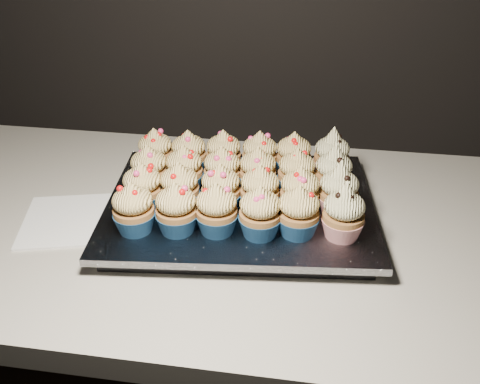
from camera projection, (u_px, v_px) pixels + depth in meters
The scene contains 28 objects.
worktop at pixel (173, 223), 0.92m from camera, with size 2.44×0.64×0.04m, color beige.
napkin at pixel (71, 220), 0.89m from camera, with size 0.15×0.15×0.00m, color white.
baking_tray at pixel (240, 212), 0.90m from camera, with size 0.40×0.31×0.02m, color black.
foil_lining at pixel (240, 203), 0.89m from camera, with size 0.44×0.34×0.01m, color silver.
cupcake_0 at pixel (133, 209), 0.79m from camera, with size 0.06×0.06×0.08m.
cupcake_1 at pixel (176, 210), 0.79m from camera, with size 0.06×0.06×0.08m.
cupcake_2 at pixel (217, 210), 0.79m from camera, with size 0.06×0.06×0.08m.
cupcake_3 at pixel (260, 213), 0.78m from camera, with size 0.06×0.06×0.08m.
cupcake_4 at pixel (299, 212), 0.78m from camera, with size 0.06×0.06×0.08m.
cupcake_5 at pixel (344, 213), 0.78m from camera, with size 0.06×0.06×0.10m.
cupcake_6 at pixel (143, 188), 0.84m from camera, with size 0.06×0.06×0.08m.
cupcake_7 at pixel (180, 188), 0.84m from camera, with size 0.06×0.06×0.08m.
cupcake_8 at pixel (221, 189), 0.84m from camera, with size 0.06×0.06×0.08m.
cupcake_9 at pixel (260, 191), 0.84m from camera, with size 0.06×0.06×0.08m.
cupcake_10 at pixel (300, 192), 0.83m from camera, with size 0.06×0.06×0.08m.
cupcake_11 at pixel (339, 191), 0.83m from camera, with size 0.06×0.06×0.10m.
cupcake_12 at pixel (149, 170), 0.90m from camera, with size 0.06×0.06×0.08m.
cupcake_13 at pixel (184, 170), 0.90m from camera, with size 0.06×0.06×0.08m.
cupcake_14 at pixel (222, 171), 0.89m from camera, with size 0.06×0.06×0.08m.
cupcake_15 at pixel (258, 171), 0.89m from camera, with size 0.06×0.06×0.08m.
cupcake_16 at pixel (296, 173), 0.89m from camera, with size 0.06×0.06×0.08m.
cupcake_17 at pixel (333, 172), 0.88m from camera, with size 0.06×0.06×0.10m.
cupcake_18 at pixel (156, 152), 0.95m from camera, with size 0.06×0.06×0.08m.
cupcake_19 at pixel (189, 154), 0.95m from camera, with size 0.06×0.06×0.08m.
cupcake_20 at pixel (224, 154), 0.95m from camera, with size 0.06×0.06×0.08m.
cupcake_21 at pixel (260, 155), 0.94m from camera, with size 0.06×0.06×0.08m.
cupcake_22 at pixel (294, 156), 0.94m from camera, with size 0.06×0.06×0.08m.
cupcake_23 at pixel (332, 155), 0.94m from camera, with size 0.06×0.06×0.10m.
Camera 1 is at (0.23, 0.96, 1.40)m, focal length 40.00 mm.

